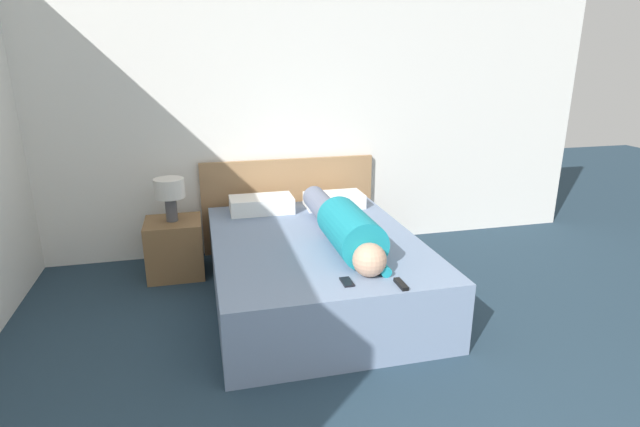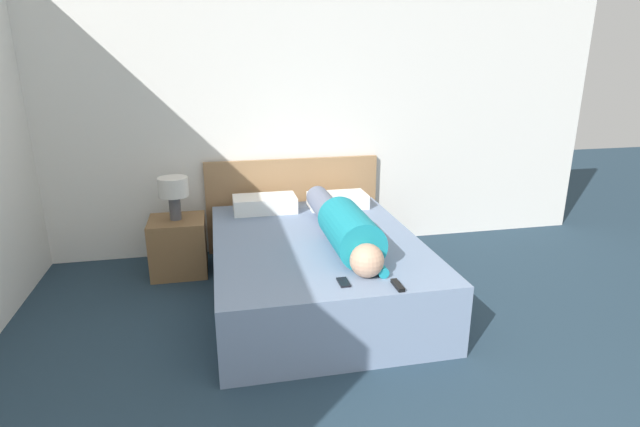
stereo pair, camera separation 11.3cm
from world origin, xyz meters
TOP-DOWN VIEW (x-y plane):
  - wall_back at (0.00, 3.91)m, footprint 5.95×0.06m
  - bed at (-0.12, 2.73)m, footprint 1.55×2.05m
  - headboard at (-0.12, 3.84)m, footprint 1.67×0.04m
  - nightstand at (-1.20, 3.45)m, footprint 0.47×0.44m
  - table_lamp at (-1.20, 3.45)m, footprint 0.25×0.25m
  - person_lying at (0.06, 2.57)m, footprint 0.33×1.66m
  - pillow_near_headboard at (-0.43, 3.51)m, footprint 0.56×0.30m
  - pillow_second at (0.25, 3.51)m, footprint 0.53×0.30m
  - tv_remote at (0.20, 1.80)m, footprint 0.04×0.15m
  - cell_phone at (-0.11, 1.92)m, footprint 0.06×0.13m

SIDE VIEW (x-z plane):
  - nightstand at x=-1.20m, z-range 0.00..0.49m
  - bed at x=-0.12m, z-range 0.00..0.50m
  - headboard at x=-0.12m, z-range 0.00..0.90m
  - cell_phone at x=-0.11m, z-range 0.50..0.51m
  - tv_remote at x=0.20m, z-range 0.50..0.52m
  - pillow_second at x=0.25m, z-range 0.50..0.62m
  - pillow_near_headboard at x=-0.43m, z-range 0.50..0.64m
  - person_lying at x=0.06m, z-range 0.47..0.80m
  - table_lamp at x=-1.20m, z-range 0.57..0.94m
  - wall_back at x=0.00m, z-range 0.00..2.60m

